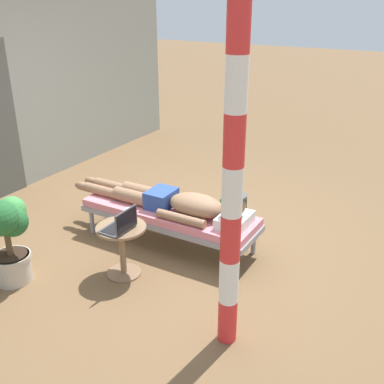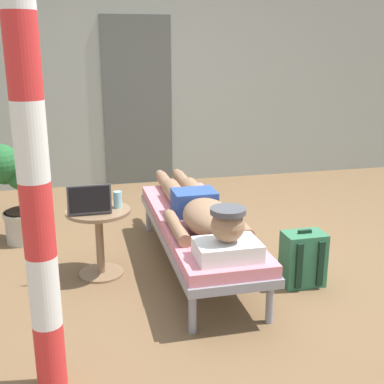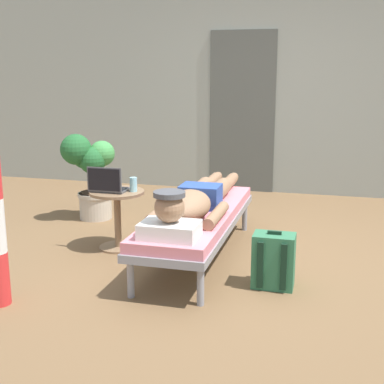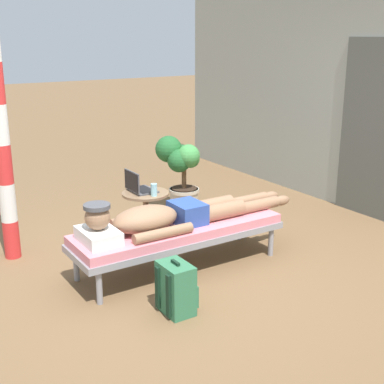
{
  "view_description": "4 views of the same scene",
  "coord_description": "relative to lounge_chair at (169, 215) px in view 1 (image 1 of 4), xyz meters",
  "views": [
    {
      "loc": [
        -3.9,
        -2.49,
        2.55
      ],
      "look_at": [
        0.07,
        -0.21,
        0.55
      ],
      "focal_mm": 42.92,
      "sensor_mm": 36.0,
      "label": 1
    },
    {
      "loc": [
        -1.05,
        -3.58,
        1.7
      ],
      "look_at": [
        -0.23,
        -0.14,
        0.65
      ],
      "focal_mm": 46.75,
      "sensor_mm": 36.0,
      "label": 2
    },
    {
      "loc": [
        0.89,
        -4.17,
        1.55
      ],
      "look_at": [
        -0.17,
        -0.24,
        0.61
      ],
      "focal_mm": 49.5,
      "sensor_mm": 36.0,
      "label": 3
    },
    {
      "loc": [
        3.68,
        -2.39,
        2.07
      ],
      "look_at": [
        -0.39,
        0.23,
        0.62
      ],
      "focal_mm": 49.57,
      "sensor_mm": 36.0,
      "label": 4
    }
  ],
  "objects": [
    {
      "name": "person_reclining",
      "position": [
        0.0,
        -0.1,
        0.17
      ],
      "size": [
        0.53,
        2.17,
        0.33
      ],
      "color": "white",
      "rests_on": "lounge_chair"
    },
    {
      "name": "drink_glass",
      "position": [
        -0.6,
        0.08,
        0.24
      ],
      "size": [
        0.06,
        0.06,
        0.12
      ],
      "primitive_type": "cylinder",
      "color": "#99D8E5",
      "rests_on": "side_table"
    },
    {
      "name": "ground_plane",
      "position": [
        0.17,
        0.06,
        -0.35
      ],
      "size": [
        40.0,
        40.0,
        0.0
      ],
      "primitive_type": "plane",
      "color": "brown"
    },
    {
      "name": "porch_post",
      "position": [
        -1.07,
        -1.22,
        0.94
      ],
      "size": [
        0.15,
        0.15,
        2.57
      ],
      "color": "red",
      "rests_on": "ground"
    },
    {
      "name": "side_table",
      "position": [
        -0.75,
        0.06,
        0.01
      ],
      "size": [
        0.48,
        0.48,
        0.52
      ],
      "color": "#8C6B4C",
      "rests_on": "ground"
    },
    {
      "name": "backpack",
      "position": [
        0.69,
        -0.44,
        -0.15
      ],
      "size": [
        0.3,
        0.26,
        0.42
      ],
      "color": "#33724C",
      "rests_on": "ground"
    },
    {
      "name": "lounge_chair",
      "position": [
        0.0,
        0.0,
        0.0
      ],
      "size": [
        0.6,
        1.98,
        0.42
      ],
      "color": "gray",
      "rests_on": "ground"
    },
    {
      "name": "potted_plant",
      "position": [
        -1.39,
        0.88,
        0.2
      ],
      "size": [
        0.52,
        0.49,
        0.92
      ],
      "color": "#BFB29E",
      "rests_on": "ground"
    },
    {
      "name": "laptop",
      "position": [
        -0.81,
        0.01,
        0.24
      ],
      "size": [
        0.31,
        0.24,
        0.23
      ],
      "color": "#4C4C51",
      "rests_on": "side_table"
    }
  ]
}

